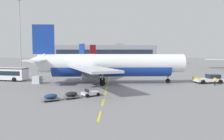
{
  "coord_description": "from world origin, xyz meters",
  "views": [
    {
      "loc": [
        19.74,
        -28.22,
        6.62
      ],
      "look_at": [
        18.7,
        28.3,
        2.17
      ],
      "focal_mm": 36.65,
      "sensor_mm": 36.0,
      "label": 1
    }
  ],
  "objects_px": {
    "airliner_far_right": "(74,58)",
    "ground_crew_worker": "(215,81)",
    "pushback_tug": "(209,79)",
    "uld_cargo_container": "(37,80)",
    "apron_light_mast_near": "(20,26)",
    "apron_shuttle_bus": "(2,73)",
    "ground_power_truck": "(63,69)",
    "airliner_mid_left": "(98,59)",
    "airliner_foreground": "(109,65)",
    "baggage_train": "(72,95)"
  },
  "relations": [
    {
      "from": "airliner_far_right",
      "to": "baggage_train",
      "type": "relative_size",
      "value": 3.55
    },
    {
      "from": "ground_crew_worker",
      "to": "uld_cargo_container",
      "type": "xyz_separation_m",
      "value": [
        -36.29,
        1.81,
        -0.14
      ]
    },
    {
      "from": "ground_power_truck",
      "to": "uld_cargo_container",
      "type": "bearing_deg",
      "value": -93.57
    },
    {
      "from": "airliner_foreground",
      "to": "apron_light_mast_near",
      "type": "xyz_separation_m",
      "value": [
        -34.91,
        39.06,
        12.51
      ]
    },
    {
      "from": "airliner_far_right",
      "to": "airliner_mid_left",
      "type": "bearing_deg",
      "value": -61.67
    },
    {
      "from": "pushback_tug",
      "to": "airliner_far_right",
      "type": "relative_size",
      "value": 0.23
    },
    {
      "from": "apron_shuttle_bus",
      "to": "apron_light_mast_near",
      "type": "height_order",
      "value": "apron_light_mast_near"
    },
    {
      "from": "apron_shuttle_bus",
      "to": "ground_crew_worker",
      "type": "xyz_separation_m",
      "value": [
        46.22,
        -6.85,
        -0.81
      ]
    },
    {
      "from": "apron_light_mast_near",
      "to": "airliner_far_right",
      "type": "bearing_deg",
      "value": 72.6
    },
    {
      "from": "airliner_foreground",
      "to": "uld_cargo_container",
      "type": "xyz_separation_m",
      "value": [
        -15.11,
        -0.16,
        -3.15
      ]
    },
    {
      "from": "airliner_far_right",
      "to": "apron_shuttle_bus",
      "type": "relative_size",
      "value": 2.28
    },
    {
      "from": "ground_crew_worker",
      "to": "uld_cargo_container",
      "type": "height_order",
      "value": "ground_crew_worker"
    },
    {
      "from": "ground_power_truck",
      "to": "baggage_train",
      "type": "relative_size",
      "value": 0.92
    },
    {
      "from": "airliner_mid_left",
      "to": "airliner_far_right",
      "type": "bearing_deg",
      "value": 118.33
    },
    {
      "from": "airliner_far_right",
      "to": "baggage_train",
      "type": "bearing_deg",
      "value": -79.9
    },
    {
      "from": "airliner_foreground",
      "to": "apron_light_mast_near",
      "type": "distance_m",
      "value": 53.86
    },
    {
      "from": "baggage_train",
      "to": "uld_cargo_container",
      "type": "relative_size",
      "value": 4.45
    },
    {
      "from": "pushback_tug",
      "to": "airliner_foreground",
      "type": "bearing_deg",
      "value": -176.39
    },
    {
      "from": "uld_cargo_container",
      "to": "apron_shuttle_bus",
      "type": "bearing_deg",
      "value": 153.13
    },
    {
      "from": "pushback_tug",
      "to": "ground_power_truck",
      "type": "height_order",
      "value": "ground_power_truck"
    },
    {
      "from": "airliner_far_right",
      "to": "ground_crew_worker",
      "type": "relative_size",
      "value": 16.87
    },
    {
      "from": "baggage_train",
      "to": "airliner_foreground",
      "type": "bearing_deg",
      "value": 72.44
    },
    {
      "from": "apron_light_mast_near",
      "to": "pushback_tug",
      "type": "bearing_deg",
      "value": -33.82
    },
    {
      "from": "airliner_foreground",
      "to": "ground_power_truck",
      "type": "bearing_deg",
      "value": 127.29
    },
    {
      "from": "apron_shuttle_bus",
      "to": "baggage_train",
      "type": "xyz_separation_m",
      "value": [
        20.16,
        -20.31,
        -1.23
      ]
    },
    {
      "from": "pushback_tug",
      "to": "apron_light_mast_near",
      "type": "xyz_separation_m",
      "value": [
        -56.29,
        37.72,
        15.56
      ]
    },
    {
      "from": "airliner_mid_left",
      "to": "apron_light_mast_near",
      "type": "bearing_deg",
      "value": -156.75
    },
    {
      "from": "apron_shuttle_bus",
      "to": "ground_crew_worker",
      "type": "distance_m",
      "value": 46.73
    },
    {
      "from": "baggage_train",
      "to": "ground_power_truck",
      "type": "bearing_deg",
      "value": 105.04
    },
    {
      "from": "airliner_mid_left",
      "to": "ground_crew_worker",
      "type": "height_order",
      "value": "airliner_mid_left"
    },
    {
      "from": "apron_light_mast_near",
      "to": "airliner_foreground",
      "type": "bearing_deg",
      "value": -48.21
    },
    {
      "from": "ground_crew_worker",
      "to": "airliner_foreground",
      "type": "bearing_deg",
      "value": 174.68
    },
    {
      "from": "airliner_foreground",
      "to": "uld_cargo_container",
      "type": "bearing_deg",
      "value": -179.4
    },
    {
      "from": "ground_crew_worker",
      "to": "apron_shuttle_bus",
      "type": "bearing_deg",
      "value": 171.57
    },
    {
      "from": "airliner_foreground",
      "to": "apron_light_mast_near",
      "type": "bearing_deg",
      "value": 131.79
    },
    {
      "from": "airliner_far_right",
      "to": "apron_shuttle_bus",
      "type": "height_order",
      "value": "airliner_far_right"
    },
    {
      "from": "airliner_mid_left",
      "to": "ground_power_truck",
      "type": "bearing_deg",
      "value": -103.07
    },
    {
      "from": "airliner_mid_left",
      "to": "ground_crew_worker",
      "type": "relative_size",
      "value": 15.3
    },
    {
      "from": "apron_shuttle_bus",
      "to": "ground_power_truck",
      "type": "xyz_separation_m",
      "value": [
        11.08,
        13.46,
        -0.1
      ]
    },
    {
      "from": "airliner_foreground",
      "to": "pushback_tug",
      "type": "distance_m",
      "value": 21.64
    },
    {
      "from": "apron_shuttle_bus",
      "to": "baggage_train",
      "type": "bearing_deg",
      "value": -45.22
    },
    {
      "from": "airliner_foreground",
      "to": "apron_light_mast_near",
      "type": "height_order",
      "value": "apron_light_mast_near"
    },
    {
      "from": "airliner_far_right",
      "to": "ground_crew_worker",
      "type": "height_order",
      "value": "airliner_far_right"
    },
    {
      "from": "pushback_tug",
      "to": "uld_cargo_container",
      "type": "height_order",
      "value": "pushback_tug"
    },
    {
      "from": "apron_light_mast_near",
      "to": "baggage_train",
      "type": "bearing_deg",
      "value": -61.15
    },
    {
      "from": "ground_power_truck",
      "to": "uld_cargo_container",
      "type": "distance_m",
      "value": 18.55
    },
    {
      "from": "airliner_foreground",
      "to": "airliner_mid_left",
      "type": "distance_m",
      "value": 51.74
    },
    {
      "from": "apron_shuttle_bus",
      "to": "uld_cargo_container",
      "type": "height_order",
      "value": "apron_shuttle_bus"
    },
    {
      "from": "pushback_tug",
      "to": "uld_cargo_container",
      "type": "relative_size",
      "value": 3.55
    },
    {
      "from": "ground_crew_worker",
      "to": "baggage_train",
      "type": "bearing_deg",
      "value": -152.68
    }
  ]
}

